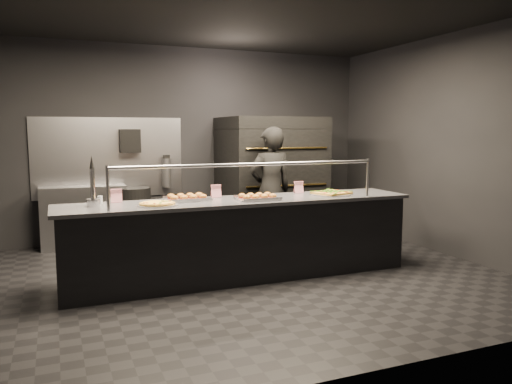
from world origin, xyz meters
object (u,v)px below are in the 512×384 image
round_pizza (157,204)px  trash_bin (134,216)px  fire_extinguisher (167,172)px  square_pizza (331,193)px  slider_tray_a (187,198)px  worker (270,190)px  beer_tap (93,192)px  service_counter (242,238)px  pizza_oven (271,177)px  towel_dispenser (130,141)px  prep_shelf (84,217)px  slider_tray_b (257,197)px

round_pizza → trash_bin: round_pizza is taller
fire_extinguisher → square_pizza: bearing=-57.7°
round_pizza → slider_tray_a: bearing=33.1°
trash_bin → worker: (1.72, -1.17, 0.45)m
beer_tap → fire_extinguisher: bearing=61.4°
fire_extinguisher → round_pizza: size_ratio=1.18×
service_counter → trash_bin: 2.39m
worker → beer_tap: bearing=19.4°
beer_tap → square_pizza: beer_tap is taller
service_counter → pizza_oven: bearing=57.7°
towel_dispenser → fire_extinguisher: 0.74m
towel_dispenser → fire_extinguisher: size_ratio=0.69×
pizza_oven → slider_tray_a: 2.51m
towel_dispenser → slider_tray_a: bearing=-82.4°
service_counter → trash_bin: (-0.90, 2.21, -0.03)m
square_pizza → worker: (-0.36, 1.05, -0.06)m
pizza_oven → slider_tray_a: (-1.80, -1.75, -0.02)m
service_counter → fire_extinguisher: (-0.35, 2.40, 0.60)m
beer_tap → trash_bin: size_ratio=0.62×
prep_shelf → round_pizza: bearing=-75.8°
fire_extinguisher → worker: size_ratio=0.29×
prep_shelf → trash_bin: size_ratio=1.39×
round_pizza → trash_bin: size_ratio=0.50×
beer_tap → slider_tray_a: size_ratio=0.96×
round_pizza → pizza_oven: bearing=42.5°
towel_dispenser → slider_tray_b: size_ratio=0.70×
beer_tap → worker: size_ratio=0.30×
square_pizza → beer_tap: bearing=178.0°
square_pizza → trash_bin: (-2.08, 2.22, -0.51)m
slider_tray_a → fire_extinguisher: bearing=83.7°
service_counter → slider_tray_b: service_counter is taller
prep_shelf → trash_bin: bearing=-9.0°
slider_tray_b → towel_dispenser: bearing=113.0°
fire_extinguisher → worker: (1.17, -1.36, -0.18)m
pizza_oven → fire_extinguisher: (-1.55, 0.50, 0.09)m
fire_extinguisher → service_counter: bearing=-81.7°
pizza_oven → worker: 0.95m
fire_extinguisher → slider_tray_a: (-0.25, -2.25, -0.11)m
pizza_oven → square_pizza: bearing=-90.7°
slider_tray_b → trash_bin: bearing=114.6°
prep_shelf → slider_tray_b: 3.03m
trash_bin → slider_tray_a: bearing=-81.7°
slider_tray_b → beer_tap: bearing=174.2°
fire_extinguisher → prep_shelf: bearing=-176.3°
slider_tray_a → worker: 1.68m
pizza_oven → worker: bearing=-113.9°
service_counter → pizza_oven: 2.30m
worker → round_pizza: bearing=30.2°
pizza_oven → slider_tray_b: size_ratio=3.81×
beer_tap → round_pizza: beer_tap is taller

